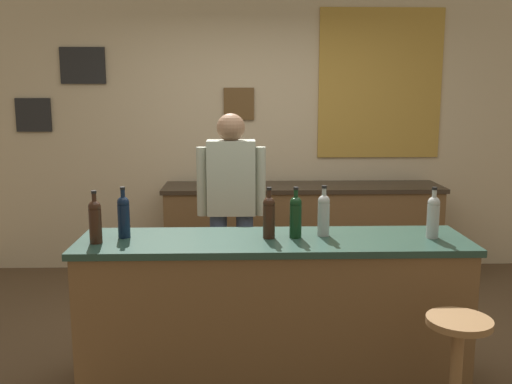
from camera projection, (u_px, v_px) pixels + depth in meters
The scene contains 14 objects.
ground_plane at pixel (269, 353), 3.94m from camera, with size 10.00×10.00×0.00m, color #4C3823.
back_wall at pixel (262, 128), 5.69m from camera, with size 6.00×0.09×2.80m.
bar_counter at pixel (273, 312), 3.46m from camera, with size 2.31×0.60×0.92m.
side_counter at pixel (302, 231), 5.49m from camera, with size 2.63×0.56×0.90m.
bartender at pixel (231, 204), 4.33m from camera, with size 0.52×0.21×1.62m.
bar_stool at pixel (457, 360), 2.84m from camera, with size 0.32×0.32×0.68m.
wine_bottle_a at pixel (95, 220), 3.26m from camera, with size 0.07×0.07×0.31m.
wine_bottle_b at pixel (124, 215), 3.38m from camera, with size 0.07×0.07×0.31m.
wine_bottle_c at pixel (269, 216), 3.37m from camera, with size 0.07×0.07×0.31m.
wine_bottle_d at pixel (296, 215), 3.38m from camera, with size 0.07×0.07×0.31m.
wine_bottle_e at pixel (324, 213), 3.43m from camera, with size 0.07×0.07×0.31m.
wine_bottle_f at pixel (433, 215), 3.38m from camera, with size 0.07×0.07×0.31m.
wine_glass_a at pixel (201, 176), 5.27m from camera, with size 0.07×0.07×0.16m.
wine_glass_b at pixel (244, 174), 5.39m from camera, with size 0.07×0.07×0.16m.
Camera 1 is at (-0.20, -3.68, 1.78)m, focal length 40.11 mm.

